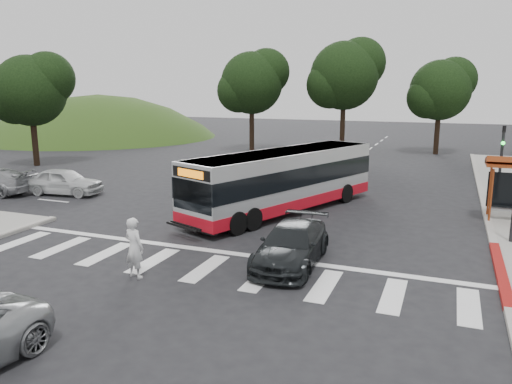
% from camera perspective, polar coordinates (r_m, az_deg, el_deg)
% --- Properties ---
extents(ground, '(140.00, 140.00, 0.00)m').
position_cam_1_polar(ground, '(21.01, 0.44, -4.25)').
color(ground, black).
rests_on(ground, ground).
extents(curb_east, '(0.30, 40.00, 0.15)m').
position_cam_1_polar(curb_east, '(27.51, 24.62, -1.30)').
color(curb_east, '#9E9991').
rests_on(curb_east, ground).
extents(curb_east_red, '(0.32, 6.00, 0.15)m').
position_cam_1_polar(curb_east_red, '(17.89, 26.16, -8.18)').
color(curb_east_red, maroon).
rests_on(curb_east_red, ground).
extents(hillside_nw, '(44.00, 44.00, 10.00)m').
position_cam_1_polar(hillside_nw, '(62.91, -17.38, 6.04)').
color(hillside_nw, '#284415').
rests_on(hillside_nw, ground).
extents(crosswalk_ladder, '(18.00, 2.60, 0.01)m').
position_cam_1_polar(crosswalk_ladder, '(16.67, -5.80, -8.67)').
color(crosswalk_ladder, silver).
rests_on(crosswalk_ladder, ground).
extents(traffic_signal_ne_short, '(0.18, 0.37, 4.00)m').
position_cam_1_polar(traffic_signal_ne_short, '(27.64, 26.24, 3.69)').
color(traffic_signal_ne_short, black).
rests_on(traffic_signal_ne_short, ground).
extents(tree_north_a, '(6.60, 6.15, 10.17)m').
position_cam_1_polar(tree_north_a, '(45.84, 10.18, 13.08)').
color(tree_north_a, black).
rests_on(tree_north_a, ground).
extents(tree_north_b, '(5.72, 5.33, 8.43)m').
position_cam_1_polar(tree_north_b, '(46.92, 20.40, 10.96)').
color(tree_north_b, black).
rests_on(tree_north_b, ground).
extents(tree_north_c, '(6.16, 5.74, 9.30)m').
position_cam_1_polar(tree_north_c, '(46.20, -0.37, 12.47)').
color(tree_north_c, black).
rests_on(tree_north_c, ground).
extents(tree_west_a, '(5.72, 5.33, 8.43)m').
position_cam_1_polar(tree_west_a, '(41.04, -24.27, 10.63)').
color(tree_west_a, black).
rests_on(tree_west_a, ground).
extents(transit_bus, '(6.43, 11.34, 2.90)m').
position_cam_1_polar(transit_bus, '(23.67, 3.18, 1.19)').
color(transit_bus, '#ADAFB2').
rests_on(transit_bus, ground).
extents(pedestrian, '(0.79, 0.60, 1.93)m').
position_cam_1_polar(pedestrian, '(16.00, -13.75, -6.20)').
color(pedestrian, white).
rests_on(pedestrian, ground).
extents(dark_sedan, '(2.08, 4.73, 1.35)m').
position_cam_1_polar(dark_sedan, '(16.82, 4.10, -6.02)').
color(dark_sedan, black).
rests_on(dark_sedan, ground).
extents(west_car_white, '(4.46, 2.24, 1.46)m').
position_cam_1_polar(west_car_white, '(29.53, -21.09, 1.13)').
color(west_car_white, silver).
rests_on(west_car_white, ground).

